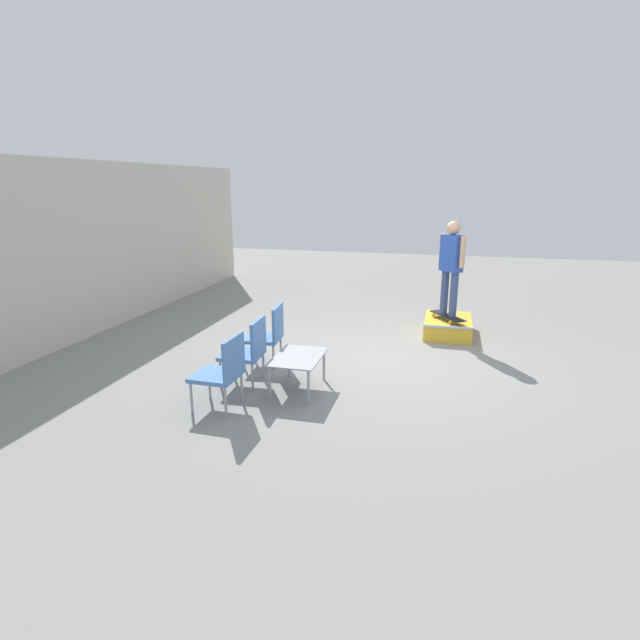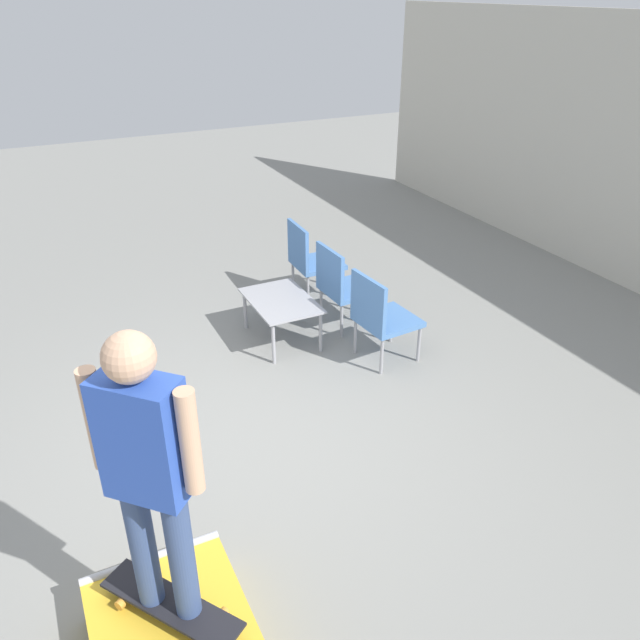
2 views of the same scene
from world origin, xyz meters
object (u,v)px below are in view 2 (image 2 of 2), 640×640
(skateboard_on_ramp, at_px, (171,605))
(patio_chair_center, at_px, (342,283))
(person_skater, at_px, (147,463))
(coffee_table, at_px, (281,304))
(patio_chair_left, at_px, (310,257))
(patio_chair_right, at_px, (380,314))

(skateboard_on_ramp, relative_size, patio_chair_center, 0.88)
(person_skater, distance_m, coffee_table, 3.56)
(patio_chair_left, relative_size, patio_chair_center, 1.00)
(skateboard_on_ramp, distance_m, person_skater, 0.96)
(person_skater, distance_m, patio_chair_right, 3.41)
(patio_chair_left, xyz_separation_m, patio_chair_center, (0.77, 0.00, 0.00))
(person_skater, distance_m, patio_chair_left, 4.54)
(skateboard_on_ramp, bearing_deg, patio_chair_center, 104.00)
(skateboard_on_ramp, distance_m, patio_chair_left, 4.46)
(person_skater, bearing_deg, patio_chair_right, 85.17)
(coffee_table, bearing_deg, skateboard_on_ramp, -32.60)
(coffee_table, bearing_deg, patio_chair_left, 138.29)
(skateboard_on_ramp, xyz_separation_m, coffee_table, (-2.89, 1.85, 0.03))
(patio_chair_right, bearing_deg, person_skater, 124.96)
(skateboard_on_ramp, distance_m, patio_chair_right, 3.31)
(skateboard_on_ramp, height_order, patio_chair_left, patio_chair_left)
(skateboard_on_ramp, height_order, patio_chair_right, patio_chair_right)
(patio_chair_left, bearing_deg, coffee_table, 139.83)
(skateboard_on_ramp, relative_size, coffee_table, 0.90)
(patio_chair_left, distance_m, patio_chair_center, 0.77)
(coffee_table, xyz_separation_m, patio_chair_left, (-0.77, 0.69, 0.09))
(coffee_table, height_order, patio_chair_left, patio_chair_left)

